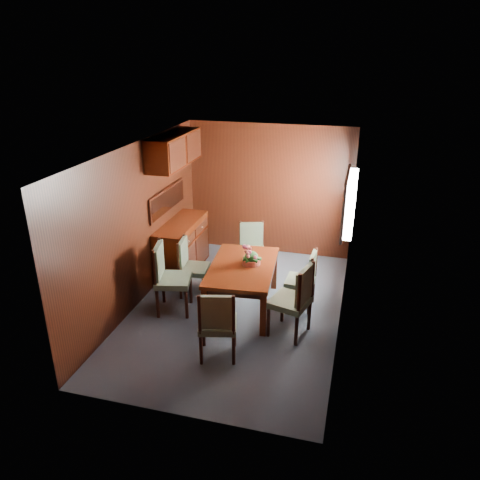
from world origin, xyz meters
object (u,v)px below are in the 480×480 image
(flower_centerpiece, at_px, (251,256))
(dining_table, at_px, (243,271))
(sideboard, at_px, (182,247))
(chair_head, at_px, (217,321))
(chair_left_near, at_px, (168,274))
(chair_right_near, at_px, (296,297))

(flower_centerpiece, bearing_deg, dining_table, -145.96)
(sideboard, distance_m, chair_head, 2.58)
(chair_left_near, bearing_deg, dining_table, 96.47)
(chair_right_near, relative_size, flower_centerpiece, 3.65)
(dining_table, height_order, flower_centerpiece, flower_centerpiece)
(dining_table, relative_size, chair_head, 1.59)
(chair_left_near, xyz_separation_m, flower_centerpiece, (1.14, 0.44, 0.24))
(sideboard, height_order, chair_head, chair_head)
(chair_head, bearing_deg, sideboard, 107.06)
(chair_left_near, bearing_deg, chair_right_near, 72.32)
(sideboard, distance_m, flower_centerpiece, 1.70)
(sideboard, bearing_deg, flower_centerpiece, -30.40)
(chair_left_near, height_order, chair_head, chair_left_near)
(chair_head, bearing_deg, dining_table, 76.87)
(sideboard, height_order, chair_left_near, chair_left_near)
(dining_table, relative_size, flower_centerpiece, 5.41)
(chair_left_near, bearing_deg, sideboard, 179.81)
(dining_table, relative_size, chair_left_near, 1.46)
(dining_table, distance_m, chair_left_near, 1.09)
(dining_table, height_order, chair_head, chair_head)
(dining_table, distance_m, chair_head, 1.29)
(chair_left_near, height_order, flower_centerpiece, chair_left_near)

